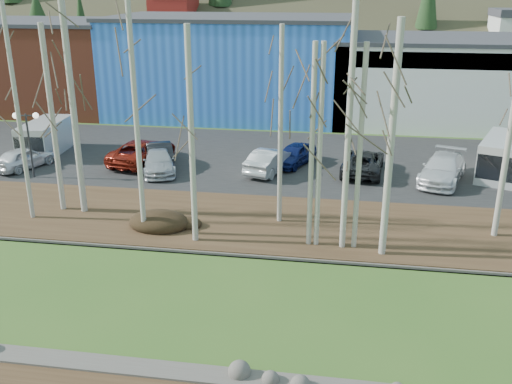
% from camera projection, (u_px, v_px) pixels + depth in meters
% --- Properties ---
extents(near_bank_rocks, '(80.00, 0.80, 0.50)m').
position_uv_depth(near_bank_rocks, '(195.00, 375.00, 16.77)').
color(near_bank_rocks, '#47423D').
rests_on(near_bank_rocks, ground).
extents(river, '(80.00, 8.00, 0.90)m').
position_uv_depth(river, '(224.00, 303.00, 20.57)').
color(river, black).
rests_on(river, ground).
extents(far_bank_rocks, '(80.00, 0.80, 0.46)m').
position_uv_depth(far_bank_rocks, '(244.00, 253.00, 24.38)').
color(far_bank_rocks, '#47423D').
rests_on(far_bank_rocks, ground).
extents(far_bank, '(80.00, 7.00, 0.15)m').
position_uv_depth(far_bank, '(256.00, 222.00, 27.32)').
color(far_bank, '#382616').
rests_on(far_bank, ground).
extents(parking_lot, '(80.00, 14.00, 0.14)m').
position_uv_depth(parking_lot, '(281.00, 160.00, 37.06)').
color(parking_lot, black).
rests_on(parking_lot, ground).
extents(building_brick, '(16.32, 12.24, 7.80)m').
position_uv_depth(building_brick, '(40.00, 64.00, 52.26)').
color(building_brick, brown).
rests_on(building_brick, ground).
extents(building_blue, '(20.40, 12.24, 8.30)m').
position_uv_depth(building_blue, '(232.00, 65.00, 49.52)').
color(building_blue, blue).
rests_on(building_blue, ground).
extents(building_white, '(18.36, 12.24, 6.80)m').
position_uv_depth(building_white, '(446.00, 79.00, 47.10)').
color(building_white, white).
rests_on(building_white, ground).
extents(dirt_mound, '(2.86, 2.02, 0.56)m').
position_uv_depth(dirt_mound, '(159.00, 221.00, 26.54)').
color(dirt_mound, black).
rests_on(dirt_mound, far_bank).
extents(birch_0, '(0.26, 0.26, 9.05)m').
position_uv_depth(birch_0, '(53.00, 121.00, 27.23)').
color(birch_0, beige).
rests_on(birch_0, far_bank).
extents(birch_1, '(0.21, 0.21, 10.95)m').
position_uv_depth(birch_1, '(17.00, 106.00, 25.87)').
color(birch_1, beige).
rests_on(birch_1, far_bank).
extents(birch_2, '(0.31, 0.31, 10.09)m').
position_uv_depth(birch_2, '(74.00, 111.00, 26.78)').
color(birch_2, beige).
rests_on(birch_2, far_bank).
extents(birch_3, '(0.23, 0.23, 11.29)m').
position_uv_depth(birch_3, '(136.00, 110.00, 24.17)').
color(birch_3, beige).
rests_on(birch_3, far_bank).
extents(birch_4, '(0.25, 0.25, 9.24)m').
position_uv_depth(birch_4, '(192.00, 139.00, 23.71)').
color(birch_4, beige).
rests_on(birch_4, far_bank).
extents(birch_5, '(0.22, 0.22, 9.09)m').
position_uv_depth(birch_5, '(281.00, 128.00, 25.77)').
color(birch_5, beige).
rests_on(birch_5, far_bank).
extents(birch_6, '(0.22, 0.22, 8.61)m').
position_uv_depth(birch_6, '(320.00, 149.00, 23.40)').
color(birch_6, beige).
rests_on(birch_6, far_bank).
extents(birch_7, '(0.29, 0.29, 9.56)m').
position_uv_depth(birch_7, '(391.00, 143.00, 22.39)').
color(birch_7, beige).
rests_on(birch_7, far_bank).
extents(birch_8, '(0.25, 0.25, 10.70)m').
position_uv_depth(birch_8, '(349.00, 125.00, 22.80)').
color(birch_8, beige).
rests_on(birch_8, far_bank).
extents(birch_10, '(0.22, 0.22, 8.61)m').
position_uv_depth(birch_10, '(360.00, 150.00, 23.16)').
color(birch_10, beige).
rests_on(birch_10, far_bank).
extents(birch_11, '(0.22, 0.22, 8.61)m').
position_uv_depth(birch_11, '(312.00, 148.00, 23.45)').
color(birch_11, beige).
rests_on(birch_11, far_bank).
extents(street_lamp, '(1.45, 0.56, 3.84)m').
position_uv_depth(street_lamp, '(27.00, 127.00, 32.45)').
color(street_lamp, '#262628').
rests_on(street_lamp, parking_lot).
extents(car_0, '(2.84, 4.21, 1.33)m').
position_uv_depth(car_0, '(24.00, 158.00, 34.90)').
color(car_0, silver).
rests_on(car_0, parking_lot).
extents(car_1, '(3.19, 4.62, 1.44)m').
position_uv_depth(car_1, '(158.00, 152.00, 35.83)').
color(car_1, black).
rests_on(car_1, parking_lot).
extents(car_2, '(3.49, 5.77, 1.50)m').
position_uv_depth(car_2, '(143.00, 151.00, 35.92)').
color(car_2, maroon).
rests_on(car_2, parking_lot).
extents(car_3, '(3.32, 4.92, 1.32)m').
position_uv_depth(car_3, '(159.00, 161.00, 34.29)').
color(car_3, '#ADB0B5').
rests_on(car_3, parking_lot).
extents(car_4, '(2.93, 4.21, 1.33)m').
position_uv_depth(car_4, '(294.00, 155.00, 35.54)').
color(car_4, '#0F194E').
rests_on(car_4, parking_lot).
extents(car_5, '(2.85, 4.68, 1.46)m').
position_uv_depth(car_5, '(271.00, 160.00, 34.16)').
color(car_5, silver).
rests_on(car_5, parking_lot).
extents(car_6, '(2.77, 5.19, 1.39)m').
position_uv_depth(car_6, '(363.00, 162.00, 34.04)').
color(car_6, black).
rests_on(car_6, parking_lot).
extents(car_7, '(3.60, 5.60, 1.51)m').
position_uv_depth(car_7, '(443.00, 169.00, 32.53)').
color(car_7, silver).
rests_on(car_7, parking_lot).
extents(van_white, '(3.90, 5.66, 2.29)m').
position_uv_depth(van_white, '(502.00, 158.00, 33.24)').
color(van_white, silver).
rests_on(van_white, parking_lot).
extents(van_grey, '(2.38, 5.00, 2.13)m').
position_uv_depth(van_grey, '(44.00, 138.00, 37.73)').
color(van_grey, silver).
rests_on(van_grey, parking_lot).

